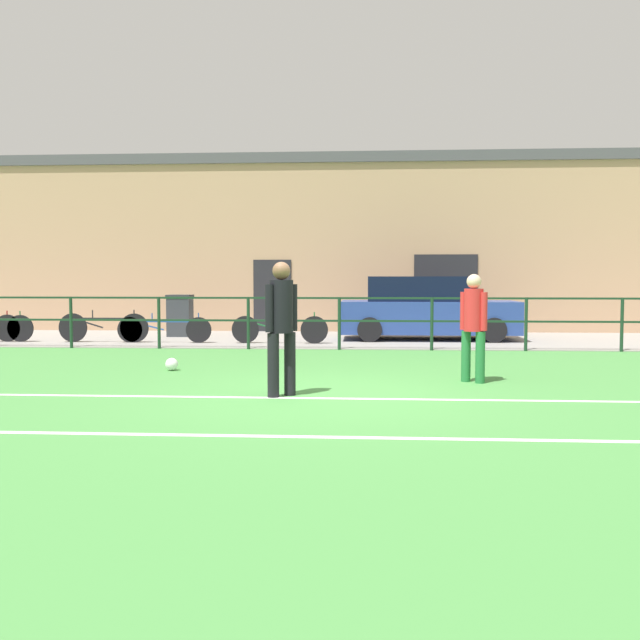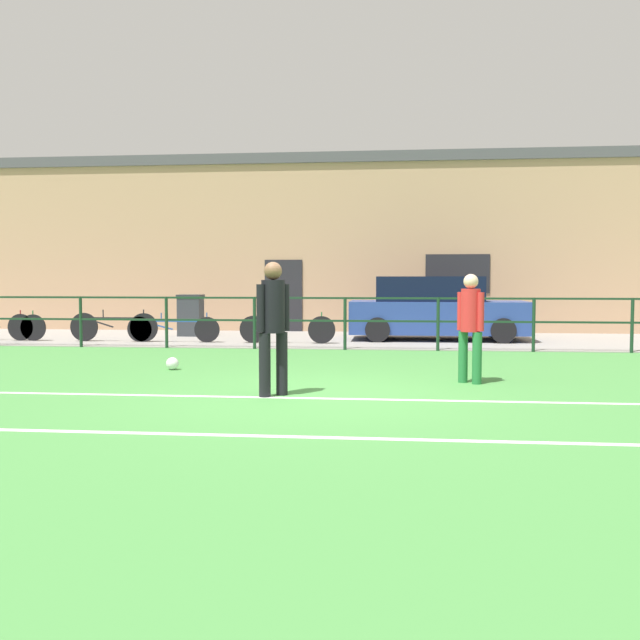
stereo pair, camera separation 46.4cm
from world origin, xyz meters
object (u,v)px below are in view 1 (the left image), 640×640
(player_goalkeeper, at_px, (282,320))
(bicycle_parked_0, at_px, (164,329))
(parked_car_red, at_px, (426,310))
(soccer_ball_match, at_px, (172,364))
(player_striker, at_px, (473,321))
(trash_bin_0, at_px, (180,315))
(bicycle_parked_2, at_px, (279,329))
(bicycle_parked_4, at_px, (103,327))

(player_goalkeeper, bearing_deg, bicycle_parked_0, -103.56)
(parked_car_red, xyz_separation_m, bicycle_parked_0, (-6.34, -1.32, -0.43))
(player_goalkeeper, relative_size, bicycle_parked_0, 0.77)
(soccer_ball_match, xyz_separation_m, bicycle_parked_0, (-1.56, 4.84, 0.24))
(soccer_ball_match, bearing_deg, player_goalkeeper, -48.31)
(player_goalkeeper, relative_size, soccer_ball_match, 8.30)
(bicycle_parked_0, bearing_deg, player_striker, -42.39)
(trash_bin_0, bearing_deg, soccer_ball_match, -76.02)
(soccer_ball_match, relative_size, bicycle_parked_2, 0.09)
(player_goalkeeper, relative_size, bicycle_parked_4, 0.80)
(soccer_ball_match, distance_m, parked_car_red, 7.83)
(player_goalkeeper, distance_m, trash_bin_0, 9.88)
(soccer_ball_match, height_order, bicycle_parked_4, bicycle_parked_4)
(player_goalkeeper, height_order, bicycle_parked_0, player_goalkeeper)
(trash_bin_0, bearing_deg, player_goalkeeper, -67.22)
(bicycle_parked_0, bearing_deg, bicycle_parked_2, 0.00)
(player_goalkeeper, xyz_separation_m, player_striker, (2.70, 1.41, -0.09))
(trash_bin_0, bearing_deg, player_striker, -49.71)
(bicycle_parked_4, bearing_deg, bicycle_parked_0, -0.00)
(player_striker, bearing_deg, parked_car_red, 129.33)
(player_goalkeeper, relative_size, bicycle_parked_2, 0.77)
(player_goalkeeper, height_order, bicycle_parked_4, player_goalkeeper)
(bicycle_parked_4, relative_size, trash_bin_0, 1.99)
(player_goalkeeper, bearing_deg, bicycle_parked_4, -95.06)
(bicycle_parked_0, xyz_separation_m, trash_bin_0, (-0.10, 1.83, 0.24))
(bicycle_parked_0, height_order, bicycle_parked_2, bicycle_parked_2)
(player_goalkeeper, distance_m, bicycle_parked_4, 8.96)
(soccer_ball_match, relative_size, parked_car_red, 0.05)
(player_striker, height_order, bicycle_parked_4, player_striker)
(soccer_ball_match, bearing_deg, bicycle_parked_0, 107.85)
(soccer_ball_match, bearing_deg, trash_bin_0, 103.98)
(player_goalkeeper, height_order, soccer_ball_match, player_goalkeeper)
(player_striker, xyz_separation_m, trash_bin_0, (-6.52, 7.69, -0.34))
(bicycle_parked_4, bearing_deg, player_striker, -36.55)
(bicycle_parked_0, relative_size, bicycle_parked_4, 1.04)
(bicycle_parked_0, height_order, bicycle_parked_4, bicycle_parked_4)
(bicycle_parked_2, distance_m, bicycle_parked_4, 4.27)
(parked_car_red, height_order, trash_bin_0, parked_car_red)
(player_goalkeeper, distance_m, bicycle_parked_2, 7.36)
(player_goalkeeper, distance_m, soccer_ball_match, 3.37)
(parked_car_red, height_order, bicycle_parked_4, parked_car_red)
(trash_bin_0, bearing_deg, parked_car_red, -4.55)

